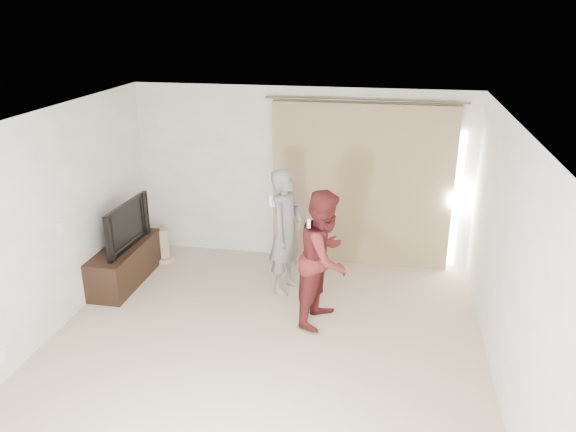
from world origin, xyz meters
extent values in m
plane|color=#C2B592|center=(0.00, 0.00, 0.00)|extent=(5.50, 5.50, 0.00)
cube|color=white|center=(0.00, 2.75, 1.30)|extent=(5.00, 0.04, 2.60)
cube|color=white|center=(-2.50, 0.00, 1.30)|extent=(0.04, 5.50, 2.60)
cube|color=white|center=(-2.48, 0.40, 1.20)|extent=(0.02, 0.08, 0.12)
cube|color=white|center=(-2.48, -0.90, 0.30)|extent=(0.02, 0.08, 0.12)
cube|color=silver|center=(0.00, 0.00, 2.60)|extent=(5.00, 5.50, 0.01)
cube|color=#957B5B|center=(0.90, 2.68, 1.20)|extent=(2.60, 0.10, 2.40)
cylinder|color=brown|center=(0.90, 2.68, 2.44)|extent=(2.80, 0.03, 0.03)
cube|color=white|center=(2.26, 2.72, 1.05)|extent=(0.08, 0.04, 2.00)
cube|color=black|center=(-2.27, 1.42, 0.27)|extent=(0.49, 1.41, 0.54)
imported|color=black|center=(-2.27, 1.42, 0.86)|extent=(0.19, 1.12, 0.64)
cylinder|color=tan|center=(-2.03, 2.20, 0.03)|extent=(0.38, 0.38, 0.06)
cylinder|color=tan|center=(-2.03, 2.20, 0.28)|extent=(0.21, 0.21, 0.44)
imported|color=slate|center=(0.00, 1.61, 0.86)|extent=(0.56, 0.71, 1.71)
cube|color=white|center=(-0.18, 1.51, 1.31)|extent=(0.04, 0.04, 0.14)
cube|color=white|center=(-0.18, 1.73, 1.20)|extent=(0.05, 0.05, 0.09)
imported|color=#5B1C1D|center=(0.60, 0.92, 0.84)|extent=(0.83, 0.95, 1.68)
cube|color=white|center=(0.42, 0.82, 1.29)|extent=(0.04, 0.04, 0.14)
cube|color=white|center=(0.42, 1.04, 1.18)|extent=(0.05, 0.05, 0.09)
camera|label=1|loc=(1.30, -5.14, 3.66)|focal=35.00mm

